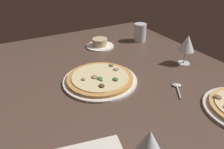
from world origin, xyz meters
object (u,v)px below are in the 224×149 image
object	(u,v)px
pizza_main	(100,79)
spoon	(177,87)
water_glass	(140,33)
wine_glass_near	(187,44)
wine_glass_far	(149,145)
ramekin_on_saucer	(100,44)

from	to	relation	value
pizza_main	spoon	xyz separation A→B (cm)	(20.87, 26.41, -0.75)
water_glass	spoon	xyz separation A→B (cm)	(54.01, -18.66, -4.72)
wine_glass_near	spoon	world-z (taller)	wine_glass_near
pizza_main	wine_glass_near	bearing A→B (deg)	83.71
pizza_main	wine_glass_far	bearing A→B (deg)	-12.70
pizza_main	ramekin_on_saucer	distance (cm)	40.70
pizza_main	ramekin_on_saucer	xyz separation A→B (cm)	(-36.59, 17.79, 0.79)
pizza_main	wine_glass_far	world-z (taller)	wine_glass_far
water_glass	spoon	distance (cm)	57.34
ramekin_on_saucer	water_glass	bearing A→B (deg)	82.78
ramekin_on_saucer	wine_glass_near	size ratio (longest dim) A/B	1.10
water_glass	wine_glass_far	bearing A→B (deg)	-34.51
ramekin_on_saucer	wine_glass_near	world-z (taller)	wine_glass_near
pizza_main	wine_glass_near	distance (cm)	47.43
pizza_main	wine_glass_near	xyz separation A→B (cm)	(5.08, 46.14, 9.73)
water_glass	ramekin_on_saucer	bearing A→B (deg)	-97.22
wine_glass_near	spoon	size ratio (longest dim) A/B	1.44
pizza_main	wine_glass_near	size ratio (longest dim) A/B	2.16
pizza_main	water_glass	xyz separation A→B (cm)	(-33.14, 45.07, 3.97)
wine_glass_far	wine_glass_near	xyz separation A→B (cm)	(-43.16, 57.02, -0.94)
pizza_main	wine_glass_near	world-z (taller)	wine_glass_near
wine_glass_near	ramekin_on_saucer	bearing A→B (deg)	-145.78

